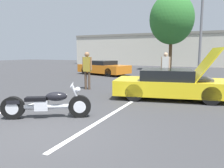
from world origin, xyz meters
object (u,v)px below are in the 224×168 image
Objects in this scene: show_car_hood_open at (171,84)px; spectator_near_motorcycle at (87,67)px; tree_background at (172,19)px; spectator_by_show_car at (166,65)px; motorcycle at (47,104)px; parked_car_left_row at (103,68)px; light_pole at (203,22)px.

show_car_hood_open reaches higher than spectator_near_motorcycle.
tree_background is 4.13× the size of spectator_by_show_car.
spectator_near_motorcycle is (-4.11, 0.45, 0.53)m from show_car_hood_open.
parked_car_left_row is (-3.98, 11.35, 0.18)m from motorcycle.
show_car_hood_open is 2.54× the size of spectator_by_show_car.
tree_background is 18.28m from motorcycle.
tree_background is at bearing 59.21° from motorcycle.
light_pole is at bearing 45.34° from motorcycle.
tree_background reaches higher than spectator_near_motorcycle.
show_car_hood_open is 2.50× the size of spectator_near_motorcycle.
motorcycle is 4.92m from show_car_hood_open.
parked_car_left_row is at bearing -170.20° from light_pole.
spectator_by_show_car is (3.15, 3.34, -0.02)m from spectator_near_motorcycle.
light_pole is 3.94× the size of spectator_by_show_car.
spectator_near_motorcycle is at bearing -120.67° from light_pole.
tree_background reaches higher than light_pole.
motorcycle is 0.48× the size of show_car_hood_open.
motorcycle is 8.13m from spectator_by_show_car.
parked_car_left_row is at bearing 79.47° from motorcycle.
spectator_near_motorcycle is at bearing -52.10° from parked_car_left_row.
tree_background is at bearing 73.33° from parked_car_left_row.
show_car_hood_open is at bearing -94.44° from light_pole.
spectator_by_show_car is at bearing -13.80° from parked_car_left_row.
spectator_by_show_car is at bearing -109.02° from light_pole.
spectator_near_motorcycle is 1.01× the size of spectator_by_show_car.
light_pole reaches higher than show_car_hood_open.
show_car_hood_open is 3.94m from spectator_by_show_car.
show_car_hood_open reaches higher than parked_car_left_row.
show_car_hood_open reaches higher than spectator_by_show_car.
tree_background is at bearing 88.60° from show_car_hood_open.
light_pole is 9.77m from spectator_near_motorcycle.
tree_background is (-3.05, 5.07, 1.07)m from light_pole.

